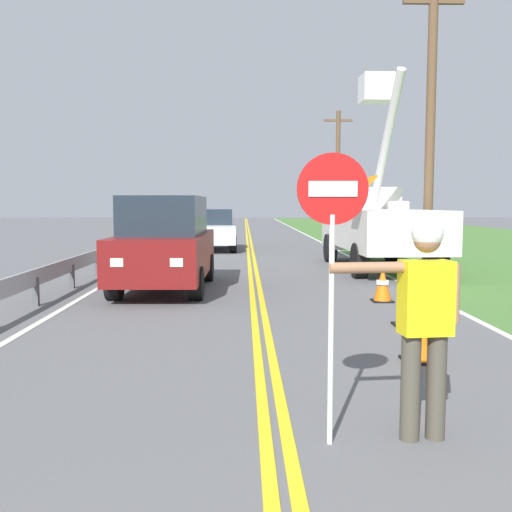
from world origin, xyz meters
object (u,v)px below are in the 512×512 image
stop_sign_paddle (332,233)px  oncoming_sedan_second (212,230)px  utility_pole_near (430,121)px  traffic_cone_mid (407,305)px  oncoming_suv_nearest (166,243)px  traffic_cone_tail (383,285)px  utility_pole_mid (338,170)px  traffic_cone_lead (419,335)px  flagger_worker (424,314)px  utility_bucket_truck (375,221)px

stop_sign_paddle → oncoming_sedan_second: size_ratio=0.56×
utility_pole_near → traffic_cone_mid: size_ratio=12.04×
oncoming_suv_nearest → traffic_cone_tail: oncoming_suv_nearest is taller
utility_pole_mid → traffic_cone_lead: bearing=-97.3°
utility_pole_mid → traffic_cone_mid: (-3.47, -28.24, -3.76)m
traffic_cone_mid → traffic_cone_tail: (0.16, 2.27, 0.00)m
flagger_worker → traffic_cone_tail: bearing=79.1°
oncoming_suv_nearest → traffic_cone_lead: size_ratio=6.63×
oncoming_sedan_second → oncoming_suv_nearest: bearing=-92.4°
flagger_worker → utility_pole_mid: size_ratio=0.23×
oncoming_sedan_second → traffic_cone_tail: oncoming_sedan_second is taller
flagger_worker → oncoming_sedan_second: bearing=98.1°
utility_pole_near → traffic_cone_mid: (-2.99, -8.37, -4.06)m
utility_bucket_truck → oncoming_sedan_second: 8.43m
utility_pole_mid → traffic_cone_tail: (-3.30, -25.98, -3.76)m
oncoming_sedan_second → utility_pole_mid: bearing=61.0°
utility_bucket_truck → oncoming_sedan_second: bearing=128.8°
stop_sign_paddle → utility_pole_mid: utility_pole_mid is taller
stop_sign_paddle → traffic_cone_lead: stop_sign_paddle is taller
utility_bucket_truck → utility_pole_near: bearing=-1.3°
oncoming_suv_nearest → oncoming_sedan_second: bearing=87.6°
stop_sign_paddle → traffic_cone_tail: (2.05, 6.72, -1.37)m
flagger_worker → traffic_cone_lead: 2.53m
utility_pole_mid → traffic_cone_mid: utility_pole_mid is taller
flagger_worker → utility_pole_mid: (4.59, 32.62, 3.05)m
utility_pole_mid → traffic_cone_tail: utility_pole_mid is taller
oncoming_sedan_second → utility_pole_near: 10.17m
traffic_cone_lead → traffic_cone_mid: same height
utility_pole_near → traffic_cone_lead: bearing=-108.2°
traffic_cone_mid → traffic_cone_tail: size_ratio=1.00×
flagger_worker → traffic_cone_mid: (1.12, 4.38, -0.71)m
oncoming_suv_nearest → oncoming_sedan_second: oncoming_suv_nearest is taller
utility_pole_near → oncoming_sedan_second: bearing=136.2°
oncoming_sedan_second → traffic_cone_lead: oncoming_sedan_second is taller
stop_sign_paddle → traffic_cone_mid: (1.89, 4.45, -1.37)m
stop_sign_paddle → traffic_cone_tail: size_ratio=3.33×
traffic_cone_tail → flagger_worker: bearing=-100.9°
utility_pole_near → traffic_cone_lead: size_ratio=12.04×
utility_bucket_truck → oncoming_suv_nearest: bearing=-142.2°
oncoming_sedan_second → traffic_cone_tail: (4.05, -12.70, -0.50)m
stop_sign_paddle → utility_pole_near: size_ratio=0.28×
utility_pole_near → utility_pole_mid: bearing=88.6°
stop_sign_paddle → oncoming_suv_nearest: 8.79m
stop_sign_paddle → oncoming_sedan_second: 19.55m
utility_pole_mid → utility_bucket_truck: bearing=-96.0°
traffic_cone_mid → flagger_worker: bearing=-104.3°
oncoming_suv_nearest → oncoming_sedan_second: size_ratio=1.11×
traffic_cone_lead → utility_pole_mid: bearing=82.7°
traffic_cone_lead → traffic_cone_mid: size_ratio=1.00×
oncoming_sedan_second → utility_pole_mid: size_ratio=0.53×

